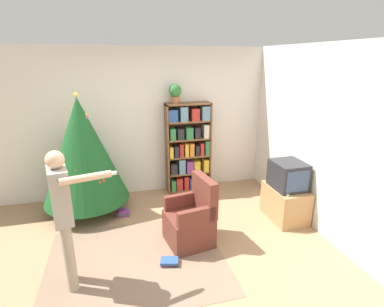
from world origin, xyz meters
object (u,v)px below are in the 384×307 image
(standing_person, at_px, (63,210))
(bookshelf, at_px, (188,149))
(television, at_px, (288,175))
(armchair, at_px, (192,221))
(christmas_tree, at_px, (83,151))
(potted_plant, at_px, (175,92))

(standing_person, bearing_deg, bookshelf, 125.82)
(television, relative_size, armchair, 0.55)
(television, relative_size, standing_person, 0.33)
(bookshelf, bearing_deg, christmas_tree, -167.45)
(standing_person, xyz_separation_m, potted_plant, (1.62, 2.12, 0.92))
(television, height_order, standing_person, standing_person)
(christmas_tree, xyz_separation_m, standing_person, (-0.07, -1.71, -0.12))
(television, height_order, christmas_tree, christmas_tree)
(television, distance_m, potted_plant, 2.30)
(television, xyz_separation_m, potted_plant, (-1.42, 1.42, 1.12))
(christmas_tree, bearing_deg, armchair, -42.08)
(television, height_order, armchair, television)
(armchair, distance_m, potted_plant, 2.26)
(bookshelf, height_order, standing_person, bookshelf)
(bookshelf, distance_m, standing_person, 2.81)
(christmas_tree, height_order, standing_person, christmas_tree)
(television, bearing_deg, standing_person, -167.09)
(television, bearing_deg, christmas_tree, 161.14)
(bookshelf, bearing_deg, armchair, -102.77)
(christmas_tree, distance_m, armchair, 2.02)
(bookshelf, distance_m, armchair, 1.78)
(television, distance_m, christmas_tree, 3.16)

